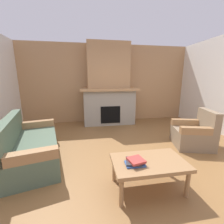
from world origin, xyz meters
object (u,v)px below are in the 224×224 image
at_px(couch, 30,146).
at_px(coffee_table, 149,164).
at_px(armchair, 194,134).
at_px(fireplace, 109,90).

bearing_deg(couch, coffee_table, -29.45).
relative_size(couch, coffee_table, 1.95).
bearing_deg(coffee_table, armchair, 35.26).
bearing_deg(fireplace, coffee_table, -88.74).
height_order(fireplace, couch, fireplace).
height_order(fireplace, coffee_table, fireplace).
xyz_separation_m(fireplace, couch, (-1.84, -2.23, -0.88)).
distance_m(couch, coffee_table, 2.20).
distance_m(armchair, coffee_table, 1.95).
bearing_deg(armchair, couch, -179.23).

